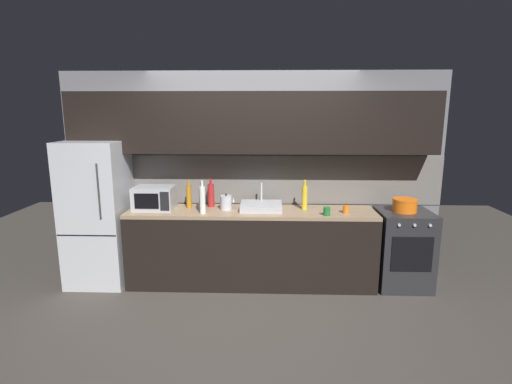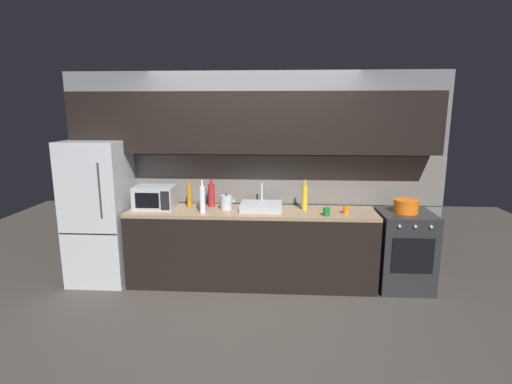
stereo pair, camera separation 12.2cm
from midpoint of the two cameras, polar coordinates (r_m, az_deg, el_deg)
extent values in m
plane|color=#3D3833|center=(4.10, -0.75, -18.14)|extent=(10.00, 10.00, 0.00)
cube|color=slate|center=(4.92, 0.34, 2.46)|extent=(4.61, 0.10, 2.50)
cube|color=slate|center=(4.87, 0.30, 1.78)|extent=(4.61, 0.01, 0.60)
cube|color=black|center=(4.64, 0.20, 9.98)|extent=(4.25, 0.34, 0.70)
cube|color=black|center=(4.73, 0.06, -8.17)|extent=(2.87, 0.60, 0.86)
cube|color=#8C7256|center=(4.60, 0.06, -2.89)|extent=(2.87, 0.60, 0.04)
cube|color=#B7BABF|center=(5.05, -21.01, -2.71)|extent=(0.68, 0.66, 1.70)
cube|color=black|center=(4.81, -22.48, -5.64)|extent=(0.67, 0.00, 0.01)
cylinder|color=#333333|center=(4.59, -20.97, 0.26)|extent=(0.02, 0.02, 0.60)
cube|color=#232326|center=(4.96, 21.24, -7.83)|extent=(0.60, 0.60, 0.90)
cube|color=black|center=(4.67, 22.40, -8.53)|extent=(0.45, 0.01, 0.40)
cylinder|color=#B2B2B7|center=(4.51, 20.77, -4.63)|extent=(0.03, 0.02, 0.03)
cylinder|color=#B2B2B7|center=(4.56, 22.76, -4.61)|extent=(0.03, 0.02, 0.03)
cylinder|color=#B2B2B7|center=(4.62, 24.70, -4.57)|extent=(0.03, 0.02, 0.03)
cube|color=#A8AAAF|center=(4.79, -13.64, -0.74)|extent=(0.46, 0.34, 0.27)
cube|color=black|center=(4.64, -14.75, -1.19)|extent=(0.28, 0.01, 0.18)
cube|color=black|center=(4.58, -12.29, -1.24)|extent=(0.10, 0.01, 0.22)
cube|color=#ADAFB5|center=(4.61, 1.52, -2.10)|extent=(0.48, 0.38, 0.08)
cylinder|color=silver|center=(4.71, 1.59, 0.06)|extent=(0.02, 0.02, 0.22)
cylinder|color=#B7BABF|center=(4.63, -3.57, -1.51)|extent=(0.14, 0.14, 0.17)
sphere|color=black|center=(4.60, -3.59, -0.35)|extent=(0.02, 0.02, 0.02)
cone|color=#B7BABF|center=(4.61, -2.49, -1.13)|extent=(0.03, 0.03, 0.05)
cylinder|color=#234299|center=(4.62, -6.98, -1.04)|extent=(0.07, 0.07, 0.25)
cylinder|color=#234299|center=(4.59, -7.03, 0.92)|extent=(0.03, 0.03, 0.07)
cylinder|color=silver|center=(4.47, -6.98, -1.12)|extent=(0.07, 0.07, 0.31)
cylinder|color=silver|center=(4.44, -7.04, 1.25)|extent=(0.02, 0.02, 0.07)
cylinder|color=gold|center=(4.63, 7.81, -0.85)|extent=(0.06, 0.06, 0.28)
cylinder|color=gold|center=(4.60, 7.87, 1.30)|extent=(0.02, 0.02, 0.07)
cylinder|color=#A82323|center=(4.77, -5.71, -0.49)|extent=(0.08, 0.08, 0.27)
cylinder|color=#A82323|center=(4.74, -5.75, 1.53)|extent=(0.03, 0.03, 0.07)
cylinder|color=#B27019|center=(4.75, -8.85, -0.66)|extent=(0.06, 0.06, 0.27)
cylinder|color=#B27019|center=(4.72, -8.91, 1.34)|extent=(0.02, 0.02, 0.07)
cylinder|color=#1E6B2D|center=(4.42, 10.93, -2.83)|extent=(0.08, 0.08, 0.09)
cylinder|color=orange|center=(4.56, 13.64, -2.54)|extent=(0.07, 0.07, 0.09)
cylinder|color=orange|center=(4.81, 21.52, -2.03)|extent=(0.27, 0.27, 0.13)
cylinder|color=orange|center=(4.79, 21.59, -1.16)|extent=(0.28, 0.28, 0.02)
camera|label=1|loc=(0.06, -89.23, 0.16)|focal=27.69mm
camera|label=2|loc=(0.06, 90.77, -0.16)|focal=27.69mm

